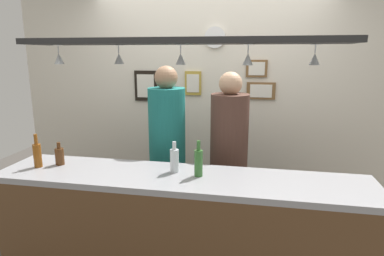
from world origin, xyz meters
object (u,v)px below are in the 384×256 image
at_px(bottle_beer_green_import, 198,162).
at_px(picture_frame_upper_small, 257,69).
at_px(bottle_soda_clear, 174,160).
at_px(bottle_beer_amber_tall, 37,154).
at_px(person_middle_brown_shirt, 229,148).
at_px(picture_frame_lower_pair, 261,91).
at_px(person_left_teal_shirt, 167,142).
at_px(wall_clock, 215,37).
at_px(bottle_beer_brown_stubby, 60,156).
at_px(picture_frame_caricature, 146,86).
at_px(picture_frame_crest, 193,83).

xyz_separation_m(bottle_beer_green_import, picture_frame_upper_small, (0.38, 1.38, 0.59)).
bearing_deg(bottle_soda_clear, bottle_beer_green_import, -15.33).
bearing_deg(bottle_beer_amber_tall, person_middle_brown_shirt, 27.61).
relative_size(bottle_beer_green_import, picture_frame_lower_pair, 0.87).
bearing_deg(person_left_teal_shirt, bottle_beer_green_import, -58.96).
bearing_deg(picture_frame_upper_small, picture_frame_lower_pair, 0.00).
relative_size(person_left_teal_shirt, wall_clock, 8.08).
xyz_separation_m(bottle_beer_amber_tall, bottle_beer_green_import, (1.24, 0.04, 0.00)).
bearing_deg(bottle_beer_brown_stubby, picture_frame_upper_small, 42.08).
bearing_deg(picture_frame_lower_pair, picture_frame_upper_small, 180.00).
distance_m(bottle_beer_brown_stubby, bottle_beer_amber_tall, 0.16).
height_order(bottle_soda_clear, picture_frame_lower_pair, picture_frame_lower_pair).
distance_m(person_left_teal_shirt, bottle_beer_amber_tall, 1.11).
height_order(bottle_beer_brown_stubby, wall_clock, wall_clock).
relative_size(picture_frame_lower_pair, wall_clock, 1.36).
distance_m(bottle_beer_amber_tall, picture_frame_caricature, 1.53).
distance_m(bottle_beer_amber_tall, picture_frame_lower_pair, 2.23).
bearing_deg(person_left_teal_shirt, picture_frame_crest, 80.60).
distance_m(bottle_beer_green_import, picture_frame_lower_pair, 1.49).
distance_m(picture_frame_crest, wall_clock, 0.54).
bearing_deg(picture_frame_crest, bottle_beer_brown_stubby, -121.04).
relative_size(person_middle_brown_shirt, bottle_beer_amber_tall, 6.66).
distance_m(picture_frame_caricature, picture_frame_crest, 0.55).
xyz_separation_m(picture_frame_lower_pair, picture_frame_upper_small, (-0.05, 0.00, 0.23)).
bearing_deg(person_middle_brown_shirt, picture_frame_upper_small, 72.53).
relative_size(picture_frame_lower_pair, picture_frame_upper_small, 1.36).
height_order(bottle_soda_clear, picture_frame_caricature, picture_frame_caricature).
height_order(person_middle_brown_shirt, picture_frame_upper_small, picture_frame_upper_small).
relative_size(bottle_beer_amber_tall, picture_frame_crest, 1.00).
xyz_separation_m(bottle_beer_amber_tall, picture_frame_crest, (0.94, 1.43, 0.43)).
relative_size(person_left_teal_shirt, picture_frame_lower_pair, 5.93).
bearing_deg(bottle_beer_amber_tall, picture_frame_caricature, 74.42).
bearing_deg(bottle_soda_clear, picture_frame_crest, 94.87).
xyz_separation_m(picture_frame_crest, wall_clock, (0.24, -0.01, 0.48)).
xyz_separation_m(bottle_soda_clear, bottle_beer_brown_stubby, (-0.92, -0.01, -0.02)).
height_order(bottle_beer_green_import, picture_frame_caricature, picture_frame_caricature).
bearing_deg(person_left_teal_shirt, bottle_beer_brown_stubby, -136.80).
relative_size(bottle_beer_amber_tall, picture_frame_upper_small, 1.18).
height_order(person_left_teal_shirt, picture_frame_lower_pair, person_left_teal_shirt).
relative_size(bottle_soda_clear, bottle_beer_green_import, 0.88).
xyz_separation_m(person_left_teal_shirt, bottle_beer_green_import, (0.42, -0.69, 0.06)).
bearing_deg(picture_frame_caricature, picture_frame_upper_small, 0.00).
height_order(bottle_beer_green_import, picture_frame_upper_small, picture_frame_upper_small).
xyz_separation_m(person_left_teal_shirt, bottle_beer_brown_stubby, (-0.69, -0.65, 0.02)).
relative_size(picture_frame_caricature, picture_frame_crest, 1.31).
xyz_separation_m(bottle_beer_amber_tall, picture_frame_caricature, (0.40, 1.43, 0.39)).
xyz_separation_m(person_middle_brown_shirt, bottle_soda_clear, (-0.35, -0.64, 0.08)).
bearing_deg(wall_clock, bottle_beer_green_import, -87.28).
height_order(picture_frame_upper_small, picture_frame_crest, picture_frame_upper_small).
bearing_deg(bottle_soda_clear, wall_clock, 84.73).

